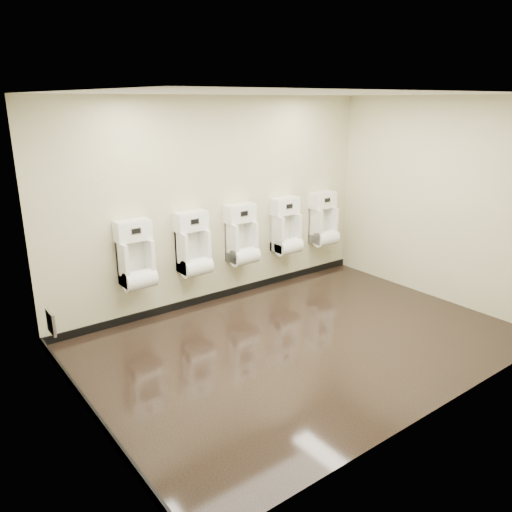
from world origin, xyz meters
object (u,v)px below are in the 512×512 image
(urinal_4, at_px, (324,223))
(urinal_1, at_px, (194,249))
(urinal_0, at_px, (136,260))
(urinal_3, at_px, (286,230))
(access_panel, at_px, (51,322))
(urinal_2, at_px, (242,239))

(urinal_4, bearing_deg, urinal_1, 180.00)
(urinal_0, xyz_separation_m, urinal_4, (3.18, 0.00, 0.00))
(urinal_3, distance_m, urinal_4, 0.78)
(urinal_3, bearing_deg, urinal_1, 180.00)
(access_panel, relative_size, urinal_1, 0.30)
(access_panel, xyz_separation_m, urinal_0, (1.17, 0.40, 0.36))
(urinal_1, relative_size, urinal_3, 1.00)
(urinal_1, bearing_deg, access_panel, -168.47)
(urinal_3, bearing_deg, urinal_2, 180.00)
(urinal_3, xyz_separation_m, urinal_4, (0.78, 0.00, 0.00))
(urinal_1, distance_m, urinal_4, 2.38)
(urinal_0, bearing_deg, urinal_3, 0.00)
(access_panel, distance_m, urinal_3, 3.61)
(urinal_0, bearing_deg, access_panel, -160.98)
(urinal_0, relative_size, urinal_2, 1.00)
(urinal_2, height_order, urinal_4, same)
(urinal_3, height_order, urinal_4, same)
(urinal_2, xyz_separation_m, urinal_4, (1.59, 0.00, 0.00))
(urinal_2, bearing_deg, urinal_0, 180.00)
(urinal_0, distance_m, urinal_2, 1.59)
(access_panel, distance_m, urinal_1, 2.04)
(urinal_0, distance_m, urinal_1, 0.81)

